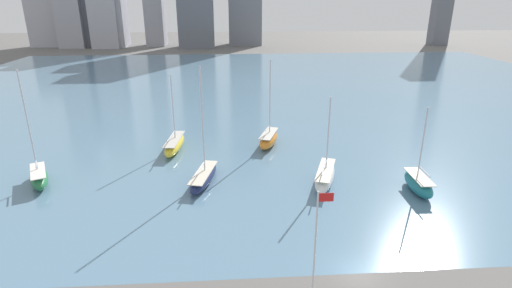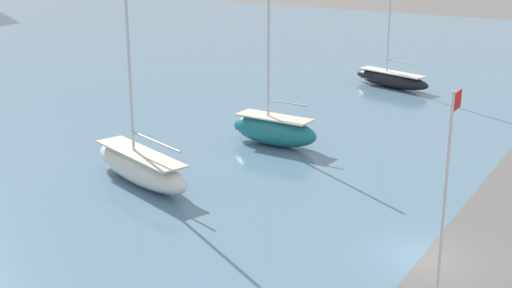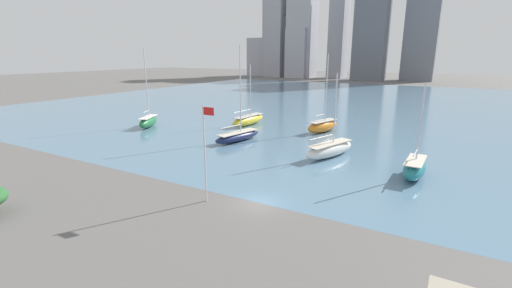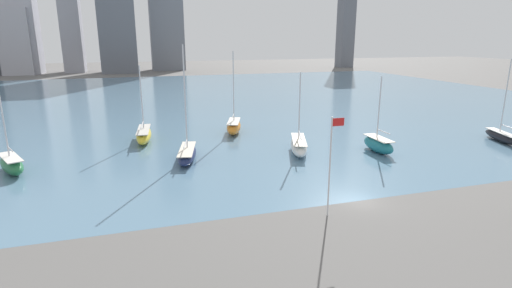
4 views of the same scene
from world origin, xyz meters
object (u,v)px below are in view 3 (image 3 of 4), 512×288
object	(u,v)px
flag_pole	(205,150)
sailboat_navy	(238,136)
sailboat_orange	(323,126)
sailboat_green	(148,121)
sailboat_teal	(415,168)
sailboat_yellow	(248,120)
sailboat_white	(330,149)

from	to	relation	value
flag_pole	sailboat_navy	xyz separation A→B (m)	(-9.86, 20.92, -4.14)
sailboat_navy	flag_pole	bearing A→B (deg)	-51.96
sailboat_orange	sailboat_green	bearing A→B (deg)	-139.48
flag_pole	sailboat_teal	world-z (taller)	sailboat_teal
sailboat_teal	sailboat_orange	bearing A→B (deg)	136.03
sailboat_yellow	sailboat_green	xyz separation A→B (m)	(-15.56, -10.97, 0.10)
sailboat_yellow	sailboat_white	world-z (taller)	sailboat_yellow
sailboat_teal	sailboat_yellow	size ratio (longest dim) A/B	0.91
sailboat_yellow	sailboat_orange	size ratio (longest dim) A/B	0.86
sailboat_yellow	sailboat_orange	world-z (taller)	sailboat_orange
sailboat_orange	sailboat_white	size ratio (longest dim) A/B	1.22
sailboat_navy	sailboat_teal	world-z (taller)	sailboat_navy
flag_pole	sailboat_yellow	xyz separation A→B (m)	(-14.92, 32.72, -3.99)
flag_pole	sailboat_navy	distance (m)	23.50
sailboat_orange	sailboat_white	distance (m)	15.29
sailboat_white	sailboat_orange	bearing A→B (deg)	132.02
sailboat_navy	sailboat_orange	bearing A→B (deg)	66.15
sailboat_teal	sailboat_orange	world-z (taller)	sailboat_orange
sailboat_navy	sailboat_white	distance (m)	15.46
flag_pole	sailboat_green	world-z (taller)	sailboat_green
sailboat_navy	sailboat_orange	world-z (taller)	sailboat_navy
flag_pole	sailboat_navy	bearing A→B (deg)	115.23
sailboat_navy	sailboat_green	world-z (taller)	sailboat_navy
sailboat_white	sailboat_teal	bearing A→B (deg)	3.70
sailboat_green	sailboat_white	xyz separation A→B (m)	(36.02, -2.05, -0.10)
sailboat_navy	sailboat_orange	size ratio (longest dim) A/B	1.09
flag_pole	sailboat_yellow	bearing A→B (deg)	114.51
flag_pole	sailboat_navy	world-z (taller)	sailboat_navy
sailboat_navy	sailboat_teal	bearing A→B (deg)	3.42
flag_pole	sailboat_orange	distance (m)	34.08
flag_pole	sailboat_yellow	size ratio (longest dim) A/B	0.79
sailboat_navy	sailboat_teal	distance (m)	26.52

